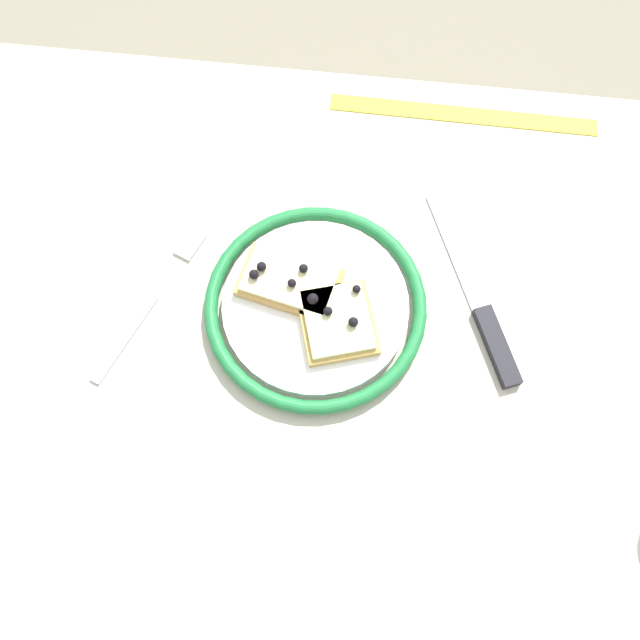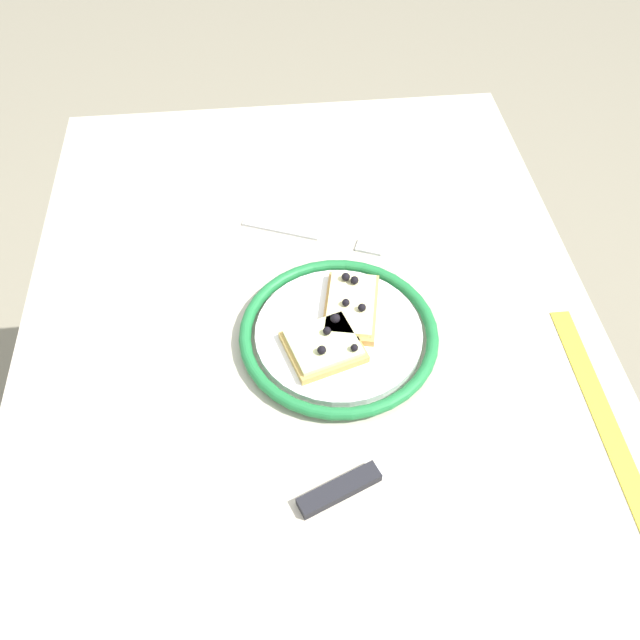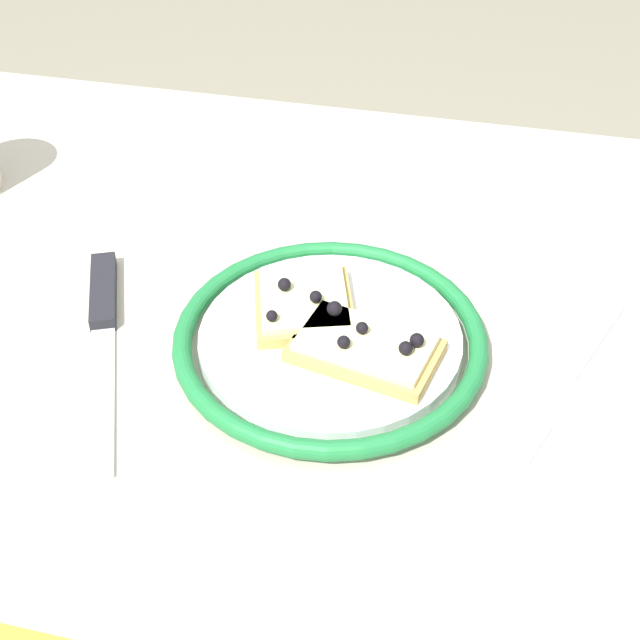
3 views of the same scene
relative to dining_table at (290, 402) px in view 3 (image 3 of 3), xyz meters
The scene contains 6 objects.
dining_table is the anchor object (origin of this frame).
plate 0.12m from the dining_table, 143.50° to the left, with size 0.24×0.24×0.02m.
pizza_slice_near 0.13m from the dining_table, 147.64° to the left, with size 0.10×0.10×0.03m.
pizza_slice_far 0.15m from the dining_table, 145.81° to the left, with size 0.12×0.08×0.03m.
knife 0.18m from the dining_table, 15.13° to the left, with size 0.11×0.23×0.01m.
fork 0.25m from the dining_table, behind, with size 0.09×0.19×0.00m.
Camera 3 is at (-0.14, 0.52, 1.24)m, focal length 49.67 mm.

